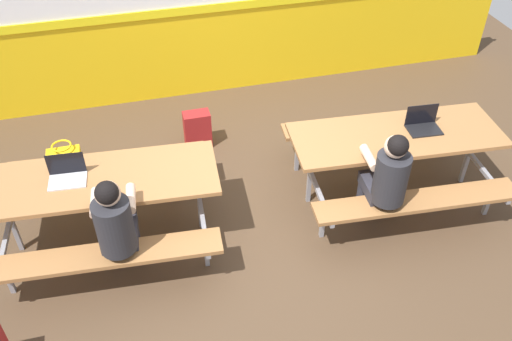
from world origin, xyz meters
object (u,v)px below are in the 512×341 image
Objects in this scene: student_further at (387,176)px; laptop_silver at (67,175)px; student_nearer at (116,223)px; satchel_spare at (197,130)px; tote_bag_bright at (66,163)px; picnic_table_right at (394,147)px; laptop_dark at (423,124)px; picnic_table_left at (103,192)px.

student_further is 3.59× the size of laptop_silver.
student_nearer is 2.10m from satchel_spare.
tote_bag_bright is at bearing -171.62° from satchel_spare.
picnic_table_right is 4.89× the size of tote_bag_bright.
picnic_table_left is at bearing 179.28° from laptop_dark.
student_further is at bearing -13.43° from picnic_table_left.
student_nearer is at bearing -170.03° from laptop_dark.
picnic_table_right is 1.74× the size of student_nearer.
tote_bag_bright is (-0.50, 1.59, -0.51)m from student_nearer.
laptop_dark is at bearing -17.01° from tote_bag_bright.
student_further is 2.81× the size of tote_bag_bright.
student_nearer is at bearing -169.37° from picnic_table_right.
picnic_table_left is 1.00× the size of picnic_table_right.
laptop_dark is at bearing 41.03° from student_further.
picnic_table_right is 3.09m from laptop_silver.
satchel_spare is (-2.04, 1.28, -0.57)m from laptop_dark.
student_further is 3.33m from tote_bag_bright.
student_nearer reaches higher than picnic_table_left.
student_further reaches higher than tote_bag_bright.
laptop_silver reaches higher than tote_bag_bright.
tote_bag_bright is (-2.86, 1.62, -0.51)m from student_further.
tote_bag_bright is at bearing 150.55° from student_further.
laptop_dark is (2.99, 0.53, 0.08)m from student_nearer.
picnic_table_left and picnic_table_right have the same top height.
student_further reaches higher than picnic_table_left.
student_further is (2.46, -0.59, 0.13)m from picnic_table_left.
laptop_silver is 3.36m from laptop_dark.
tote_bag_bright is at bearing 162.99° from laptop_dark.
satchel_spare is (-1.41, 1.83, -0.49)m from student_further.
picnic_table_right is 2.22m from satchel_spare.
laptop_dark is 0.76× the size of satchel_spare.
picnic_table_left is 0.35m from laptop_silver.
laptop_dark is (3.09, -0.04, 0.21)m from picnic_table_left.
laptop_dark is at bearing 9.97° from student_nearer.
picnic_table_right is 0.65m from student_further.
student_further is 0.84m from laptop_dark.
picnic_table_right is at bearing -1.13° from picnic_table_left.
student_nearer reaches higher than laptop_dark.
student_nearer reaches higher than laptop_silver.
student_nearer and student_further have the same top height.
picnic_table_right is 4.77× the size of satchel_spare.
student_further is at bearing -29.45° from tote_bag_bright.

